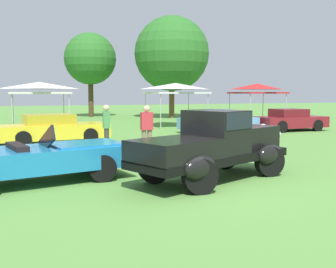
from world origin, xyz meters
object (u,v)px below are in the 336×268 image
Objects in this scene: feature_pickup_truck at (213,145)px; show_car_burgundy at (291,120)px; show_car_skyblue at (218,121)px; canopy_tent_left_field at (39,87)px; canopy_tent_center_field at (176,88)px; spectator_by_row at (107,127)px; neighbor_convertible at (41,158)px; show_car_yellow at (53,129)px; canopy_tent_right_field at (257,88)px; spectator_far_side at (147,128)px.

show_car_burgundy is at bearing 45.91° from feature_pickup_truck.
show_car_skyblue is 1.32× the size of canopy_tent_left_field.
canopy_tent_left_field is at bearing 179.58° from canopy_tent_center_field.
feature_pickup_truck is at bearing -107.80° from canopy_tent_center_field.
show_car_burgundy is 12.14m from spectator_by_row.
canopy_tent_center_field is at bearing 72.20° from feature_pickup_truck.
neighbor_convertible is 7.72m from show_car_yellow.
feature_pickup_truck is 9.38m from show_car_yellow.
canopy_tent_left_field is 1.09× the size of canopy_tent_right_field.
canopy_tent_right_field is (13.48, 5.64, 1.82)m from show_car_yellow.
show_car_skyblue is 2.52× the size of spectator_by_row.
neighbor_convertible is at bearing 163.41° from feature_pickup_truck.
feature_pickup_truck is at bearing -16.59° from neighbor_convertible.
neighbor_convertible is 14.15m from canopy_tent_left_field.
spectator_far_side is at bearing 94.37° from feature_pickup_truck.
canopy_tent_right_field is at bearing 42.90° from neighbor_convertible.
canopy_tent_left_field is at bearing 91.71° from show_car_yellow.
show_car_skyblue is (5.50, 10.51, -0.27)m from feature_pickup_truck.
canopy_tent_right_field is (0.61, 4.41, 1.82)m from show_car_burgundy.
neighbor_convertible is 1.46× the size of canopy_tent_left_field.
canopy_tent_right_field is at bearing 82.15° from show_car_burgundy.
feature_pickup_truck reaches higher than spectator_by_row.
show_car_burgundy is at bearing -45.75° from canopy_tent_center_field.
show_car_burgundy is at bearing 5.47° from show_car_yellow.
feature_pickup_truck is 14.04m from show_car_burgundy.
show_car_burgundy is (9.77, 10.09, -0.27)m from feature_pickup_truck.
feature_pickup_truck reaches higher than show_car_burgundy.
show_car_skyblue is at bearing 35.38° from spectator_by_row.
show_car_yellow is 1.39× the size of canopy_tent_center_field.
canopy_tent_right_field is (10.71, 10.08, 1.51)m from spectator_far_side.
canopy_tent_center_field is at bearing 38.26° from show_car_yellow.
canopy_tent_left_field is 8.15m from canopy_tent_center_field.
show_car_yellow is at bearing -174.53° from show_car_burgundy.
spectator_by_row is 0.53× the size of canopy_tent_left_field.
show_car_yellow is at bearing -169.06° from show_car_skyblue.
spectator_far_side reaches higher than show_car_yellow.
spectator_by_row reaches higher than show_car_burgundy.
canopy_tent_center_field reaches higher than show_car_burgundy.
show_car_burgundy is at bearing 29.31° from spectator_far_side.
neighbor_convertible is at bearing -147.01° from show_car_burgundy.
canopy_tent_left_field is at bearing 100.57° from spectator_by_row.
spectator_far_side is at bearing -136.74° from canopy_tent_right_field.
canopy_tent_left_field is at bearing 177.09° from canopy_tent_right_field.
canopy_tent_left_field is 13.68m from canopy_tent_right_field.
canopy_tent_right_field is (10.38, 14.49, 1.55)m from feature_pickup_truck.
feature_pickup_truck is at bearing -74.98° from spectator_by_row.
canopy_tent_left_field is (-8.79, 4.67, 1.82)m from show_car_skyblue.
show_car_burgundy is 1.18× the size of canopy_tent_center_field.
canopy_tent_center_field is (8.15, -0.06, 0.00)m from canopy_tent_left_field.
spectator_by_row is 11.59m from canopy_tent_center_field.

